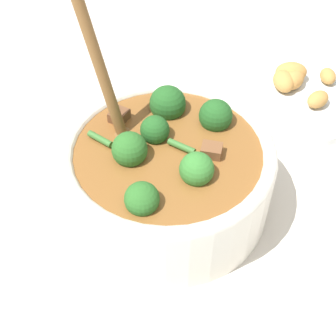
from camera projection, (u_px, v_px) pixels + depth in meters
name	position (u px, v px, depth m)	size (l,w,h in m)	color
ground_plane	(168.00, 203.00, 0.56)	(4.00, 4.00, 0.00)	silver
stew_bowl	(168.00, 170.00, 0.52)	(0.23, 0.23, 0.26)	white
food_plate	(295.00, 87.00, 0.70)	(0.24, 0.24, 0.04)	white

